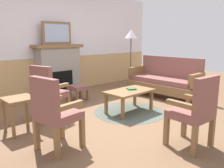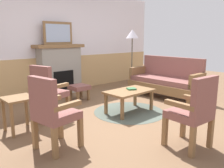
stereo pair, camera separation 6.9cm
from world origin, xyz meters
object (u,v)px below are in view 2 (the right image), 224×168
Objects in this scene: framed_picture at (58,33)px; armchair_near_fireplace at (47,90)px; book_on_table at (131,89)px; coffee_table at (129,93)px; floor_lamp_by_couch at (132,38)px; footstool at (79,88)px; armchair_by_window_left at (52,110)px; side_table at (19,104)px; fireplace at (60,69)px; armchair_front_left at (194,109)px; couch at (165,81)px.

framed_picture is 2.21m from armchair_near_fireplace.
book_on_table is 0.17× the size of armchair_near_fireplace.
floor_lamp_by_couch is at bearing 41.33° from coffee_table.
armchair_by_window_left is (-1.65, -1.78, 0.25)m from footstool.
side_table is at bearing -134.67° from framed_picture.
framed_picture is at bearing 96.96° from book_on_table.
armchair_near_fireplace is at bearing -126.50° from fireplace.
fireplace reaches higher than armchair_front_left.
armchair_near_fireplace is 1.21m from armchair_by_window_left.
footstool is at bearing 145.97° from couch.
footstool is 0.41× the size of armchair_by_window_left.
armchair_near_fireplace is (-2.89, 0.50, 0.14)m from couch.
floor_lamp_by_couch reaches higher than footstool.
side_table is 0.33× the size of floor_lamp_by_couch.
fireplace reaches higher than footstool.
fireplace reaches higher than armchair_near_fireplace.
armchair_near_fireplace is 1.00× the size of armchair_front_left.
side_table is (-1.75, -1.77, -1.13)m from framed_picture.
armchair_by_window_left is at bearing -121.96° from framed_picture.
footstool is 3.02m from armchair_front_left.
floor_lamp_by_couch is (1.72, 1.52, 1.06)m from coffee_table.
framed_picture is 1.56m from footstool.
side_table is (-0.08, 0.90, -0.10)m from armchair_by_window_left.
book_on_table is at bearing 11.90° from armchair_by_window_left.
armchair_by_window_left is (-1.95, -0.41, 0.08)m from book_on_table.
floor_lamp_by_couch is (3.09, 0.80, 0.91)m from armchair_near_fireplace.
book_on_table is at bearing -77.91° from footstool.
fireplace is 1.33× the size of armchair_by_window_left.
coffee_table is 2.02m from side_table.
floor_lamp_by_couch is at bearing 14.59° from armchair_near_fireplace.
armchair_by_window_left is (-1.67, -2.68, -1.02)m from framed_picture.
fireplace is 1.62× the size of framed_picture.
fireplace is at bearing 53.50° from armchair_near_fireplace.
footstool is (-0.02, -0.89, -0.37)m from fireplace.
armchair_near_fireplace is 1.00× the size of armchair_by_window_left.
framed_picture is at bearing 129.86° from couch.
footstool is at bearing 84.44° from armchair_front_left.
armchair_near_fireplace reaches higher than book_on_table.
floor_lamp_by_couch reaches higher than side_table.
armchair_near_fireplace and armchair_by_window_left have the same top height.
side_table reaches higher than footstool.
framed_picture is 1.45× the size of side_table.
coffee_table is 1.75× the size of side_table.
armchair_front_left is (1.36, -1.21, 0.00)m from armchair_by_window_left.
couch reaches higher than side_table.
couch and armchair_front_left have the same top height.
floor_lamp_by_couch is at bearing 42.26° from book_on_table.
book_on_table is at bearing -137.74° from floor_lamp_by_couch.
floor_lamp_by_couch is at bearing 54.42° from armchair_front_left.
couch is 2.94m from armchair_near_fireplace.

